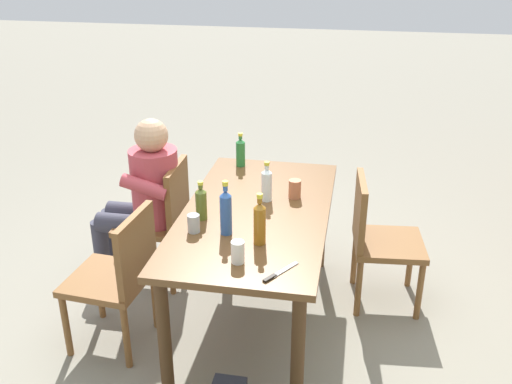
{
  "coord_description": "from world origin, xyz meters",
  "views": [
    {
      "loc": [
        2.99,
        0.55,
        2.27
      ],
      "look_at": [
        0.0,
        0.0,
        0.89
      ],
      "focal_mm": 40.51,
      "sensor_mm": 36.0,
      "label": 1
    }
  ],
  "objects": [
    {
      "name": "bottle_blue",
      "position": [
        0.3,
        -0.11,
        0.91
      ],
      "size": [
        0.06,
        0.06,
        0.31
      ],
      "color": "#2D56A3",
      "rests_on": "dining_table"
    },
    {
      "name": "bottle_amber",
      "position": [
        0.38,
        0.09,
        0.9
      ],
      "size": [
        0.06,
        0.06,
        0.29
      ],
      "color": "#996019",
      "rests_on": "dining_table"
    },
    {
      "name": "chair_far_left",
      "position": [
        -0.36,
        0.72,
        0.49
      ],
      "size": [
        0.48,
        0.48,
        0.87
      ],
      "color": "brown",
      "rests_on": "ground_plane"
    },
    {
      "name": "chair_near_right",
      "position": [
        0.37,
        -0.72,
        0.49
      ],
      "size": [
        0.48,
        0.48,
        0.87
      ],
      "color": "brown",
      "rests_on": "ground_plane"
    },
    {
      "name": "ground_plane",
      "position": [
        0.0,
        0.0,
        0.0
      ],
      "size": [
        24.0,
        24.0,
        0.0
      ],
      "primitive_type": "plane",
      "color": "gray"
    },
    {
      "name": "bottle_olive",
      "position": [
        0.16,
        -0.29,
        0.87
      ],
      "size": [
        0.06,
        0.06,
        0.23
      ],
      "color": "#566623",
      "rests_on": "dining_table"
    },
    {
      "name": "cup_white",
      "position": [
        0.58,
        0.02,
        0.83
      ],
      "size": [
        0.07,
        0.07,
        0.12
      ],
      "primitive_type": "cylinder",
      "color": "white",
      "rests_on": "dining_table"
    },
    {
      "name": "person_in_white_shirt",
      "position": [
        -0.36,
        -0.83,
        0.66
      ],
      "size": [
        0.47,
        0.61,
        1.18
      ],
      "color": "#B7424C",
      "rests_on": "ground_plane"
    },
    {
      "name": "bottle_clear",
      "position": [
        -0.15,
        0.04,
        0.88
      ],
      "size": [
        0.06,
        0.06,
        0.25
      ],
      "color": "white",
      "rests_on": "dining_table"
    },
    {
      "name": "dining_table",
      "position": [
        0.0,
        0.0,
        0.67
      ],
      "size": [
        1.61,
        0.85,
        0.77
      ],
      "color": "brown",
      "rests_on": "ground_plane"
    },
    {
      "name": "chair_near_left",
      "position": [
        -0.36,
        -0.72,
        0.49
      ],
      "size": [
        0.45,
        0.45,
        0.87
      ],
      "color": "brown",
      "rests_on": "ground_plane"
    },
    {
      "name": "bottle_green",
      "position": [
        -0.68,
        -0.23,
        0.88
      ],
      "size": [
        0.06,
        0.06,
        0.24
      ],
      "color": "#287A38",
      "rests_on": "dining_table"
    },
    {
      "name": "table_knife",
      "position": [
        0.66,
        0.23,
        0.78
      ],
      "size": [
        0.21,
        0.15,
        0.01
      ],
      "color": "silver",
      "rests_on": "dining_table"
    },
    {
      "name": "cup_steel",
      "position": [
        0.32,
        -0.29,
        0.82
      ],
      "size": [
        0.07,
        0.07,
        0.1
      ],
      "primitive_type": "cylinder",
      "color": "#B2B7BC",
      "rests_on": "dining_table"
    },
    {
      "name": "cup_terracotta",
      "position": [
        -0.22,
        0.2,
        0.83
      ],
      "size": [
        0.08,
        0.08,
        0.12
      ],
      "primitive_type": "cylinder",
      "color": "#BC6B47",
      "rests_on": "dining_table"
    }
  ]
}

